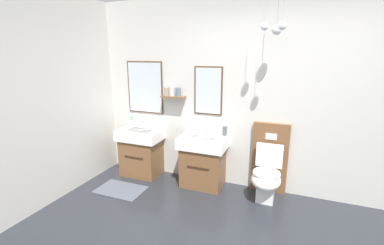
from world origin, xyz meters
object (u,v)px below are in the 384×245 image
at_px(soap_dispenser, 225,131).
at_px(toilet, 268,171).
at_px(toothbrush_cup, 132,122).
at_px(vanity_sink_right, 203,160).
at_px(vanity_sink_left, 141,151).

bearing_deg(soap_dispenser, toilet, -14.71).
bearing_deg(toilet, toothbrush_cup, 175.85).
distance_m(toilet, soap_dispenser, 0.81).
height_order(toilet, soap_dispenser, toilet).
relative_size(vanity_sink_right, toilet, 0.75).
height_order(vanity_sink_left, toilet, toilet).
distance_m(vanity_sink_left, vanity_sink_right, 1.04).
relative_size(vanity_sink_right, soap_dispenser, 4.22).
distance_m(vanity_sink_left, toothbrush_cup, 0.51).
xyz_separation_m(vanity_sink_right, toothbrush_cup, (-1.30, 0.16, 0.41)).
height_order(toilet, toothbrush_cup, toilet).
xyz_separation_m(vanity_sink_left, toothbrush_cup, (-0.26, 0.16, 0.41)).
height_order(toothbrush_cup, soap_dispenser, toothbrush_cup).
height_order(vanity_sink_right, soap_dispenser, soap_dispenser).
bearing_deg(vanity_sink_right, toilet, 0.07).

